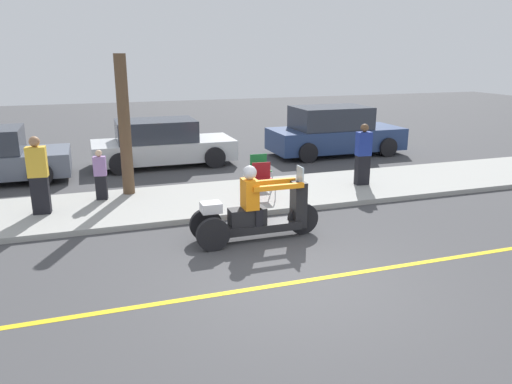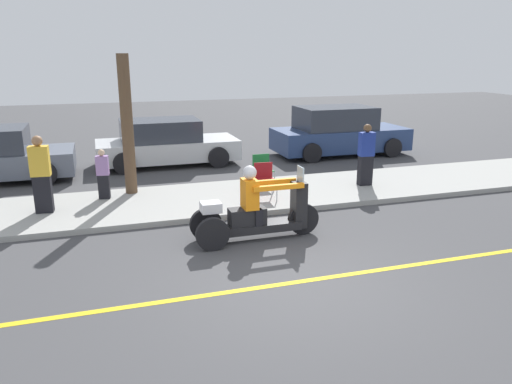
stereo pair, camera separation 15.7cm
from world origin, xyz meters
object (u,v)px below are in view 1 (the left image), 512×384
motorcycle_trike (256,213)px  spectator_far_back (39,177)px  spectator_near_curb (101,176)px  folding_chair_curbside (260,167)px  parked_car_lot_center (161,144)px  parked_car_lot_right (334,132)px  tree_trunk (124,126)px  spectator_end_of_line (363,156)px  folding_chair_set_back (263,177)px

motorcycle_trike → spectator_far_back: (-3.90, 2.63, 0.40)m
spectator_near_curb → spectator_far_back: (-1.25, -0.68, 0.23)m
folding_chair_curbside → spectator_far_back: bearing=-173.8°
parked_car_lot_center → parked_car_lot_right: size_ratio=0.95×
parked_car_lot_right → tree_trunk: bearing=-155.9°
spectator_far_back → spectator_end_of_line: spectator_far_back is taller
motorcycle_trike → tree_trunk: tree_trunk is taller
tree_trunk → spectator_end_of_line: bearing=-10.6°
motorcycle_trike → parked_car_lot_right: 8.59m
spectator_end_of_line → parked_car_lot_center: size_ratio=0.36×
spectator_far_back → motorcycle_trike: bearing=-34.1°
motorcycle_trike → folding_chair_curbside: motorcycle_trike is taller
folding_chair_set_back → tree_trunk: bearing=154.4°
folding_chair_curbside → parked_car_lot_right: (3.98, 3.66, 0.14)m
spectator_near_curb → folding_chair_curbside: size_ratio=1.42×
spectator_end_of_line → parked_car_lot_right: 4.52m
spectator_near_curb → spectator_end_of_line: bearing=-6.7°
spectator_near_curb → spectator_end_of_line: 6.47m
folding_chair_curbside → parked_car_lot_center: size_ratio=0.19×
folding_chair_set_back → parked_car_lot_center: parked_car_lot_center is taller
tree_trunk → parked_car_lot_center: bearing=69.0°
tree_trunk → parked_car_lot_right: bearing=24.1°
folding_chair_set_back → parked_car_lot_center: 5.09m
spectator_near_curb → folding_chair_curbside: spectator_near_curb is taller
spectator_end_of_line → parked_car_lot_right: spectator_end_of_line is taller
motorcycle_trike → tree_trunk: (-2.01, 3.64, 1.24)m
spectator_end_of_line → parked_car_lot_center: (-4.47, 4.50, -0.20)m
spectator_end_of_line → parked_car_lot_center: spectator_end_of_line is taller
tree_trunk → spectator_far_back: bearing=-151.9°
folding_chair_curbside → parked_car_lot_right: parked_car_lot_right is taller
folding_chair_set_back → spectator_near_curb: bearing=163.2°
parked_car_lot_right → spectator_near_curb: bearing=-155.7°
spectator_near_curb → spectator_far_back: spectator_far_back is taller
tree_trunk → folding_chair_curbside: bearing=-8.0°
spectator_near_curb → tree_trunk: size_ratio=0.36×
spectator_near_curb → parked_car_lot_right: bearing=24.3°
spectator_near_curb → parked_car_lot_center: (1.95, 3.75, -0.01)m
spectator_far_back → folding_chair_curbside: 5.14m
spectator_near_curb → spectator_far_back: size_ratio=0.71×
spectator_far_back → folding_chair_set_back: (4.83, -0.40, -0.29)m
parked_car_lot_center → parked_car_lot_right: (5.88, -0.21, 0.09)m
spectator_end_of_line → folding_chair_curbside: bearing=166.1°
folding_chair_curbside → parked_car_lot_center: 4.31m
folding_chair_set_back → tree_trunk: tree_trunk is taller
motorcycle_trike → spectator_far_back: size_ratio=1.50×
motorcycle_trike → spectator_near_curb: 4.24m
motorcycle_trike → parked_car_lot_center: bearing=95.6°
spectator_far_back → parked_car_lot_right: bearing=24.9°
spectator_near_curb → spectator_end_of_line: (6.42, -0.76, 0.19)m
spectator_end_of_line → folding_chair_set_back: size_ratio=1.91×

